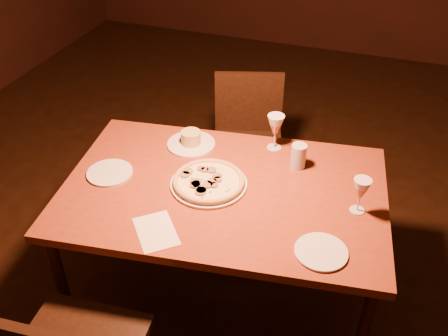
% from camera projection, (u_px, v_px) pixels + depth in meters
% --- Properties ---
extents(floor, '(7.00, 7.00, 0.00)m').
position_uv_depth(floor, '(260.00, 292.00, 2.78)').
color(floor, black).
rests_on(floor, ground).
extents(dining_table, '(1.58, 1.13, 0.78)m').
position_uv_depth(dining_table, '(224.00, 199.00, 2.31)').
color(dining_table, brown).
rests_on(dining_table, floor).
extents(chair_far, '(0.53, 0.53, 0.88)m').
position_uv_depth(chair_far, '(248.00, 137.00, 3.14)').
color(chair_far, black).
rests_on(chair_far, floor).
extents(pizza_plate, '(0.35, 0.35, 0.04)m').
position_uv_depth(pizza_plate, '(209.00, 181.00, 2.28)').
color(pizza_plate, silver).
rests_on(pizza_plate, dining_table).
extents(ramekin_saucer, '(0.25, 0.25, 0.08)m').
position_uv_depth(ramekin_saucer, '(191.00, 141.00, 2.54)').
color(ramekin_saucer, silver).
rests_on(ramekin_saucer, dining_table).
extents(wine_glass_far, '(0.09, 0.09, 0.19)m').
position_uv_depth(wine_glass_far, '(275.00, 132.00, 2.48)').
color(wine_glass_far, '#BF674F').
rests_on(wine_glass_far, dining_table).
extents(wine_glass_right, '(0.08, 0.08, 0.17)m').
position_uv_depth(wine_glass_right, '(360.00, 195.00, 2.10)').
color(wine_glass_right, '#BF674F').
rests_on(wine_glass_right, dining_table).
extents(water_tumbler, '(0.07, 0.07, 0.12)m').
position_uv_depth(water_tumbler, '(298.00, 156.00, 2.37)').
color(water_tumbler, '#ADB4BD').
rests_on(water_tumbler, dining_table).
extents(side_plate_left, '(0.22, 0.22, 0.01)m').
position_uv_depth(side_plate_left, '(110.00, 173.00, 2.36)').
color(side_plate_left, silver).
rests_on(side_plate_left, dining_table).
extents(side_plate_near, '(0.21, 0.21, 0.01)m').
position_uv_depth(side_plate_near, '(321.00, 252.00, 1.94)').
color(side_plate_near, silver).
rests_on(side_plate_near, dining_table).
extents(menu_card, '(0.26, 0.27, 0.00)m').
position_uv_depth(menu_card, '(156.00, 231.00, 2.04)').
color(menu_card, beige).
rests_on(menu_card, dining_table).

